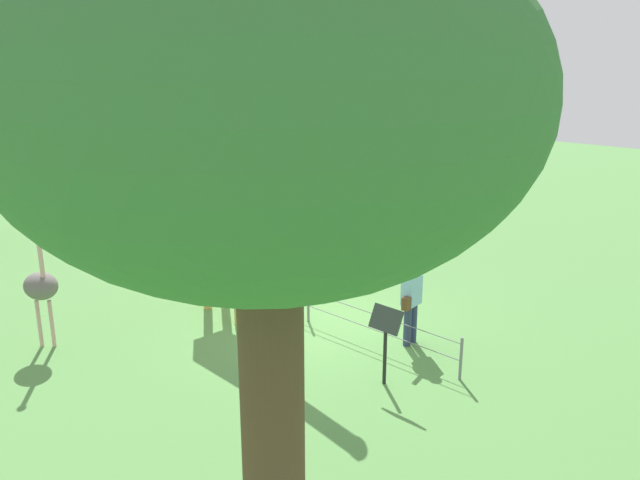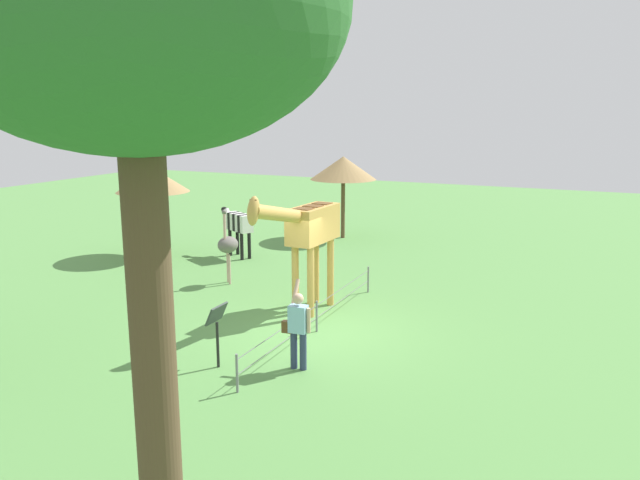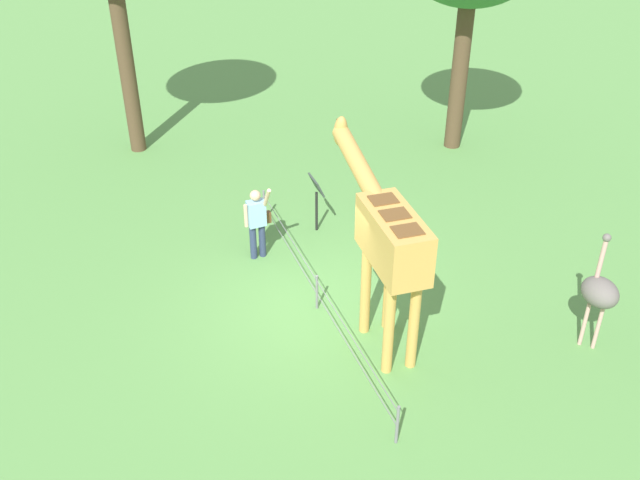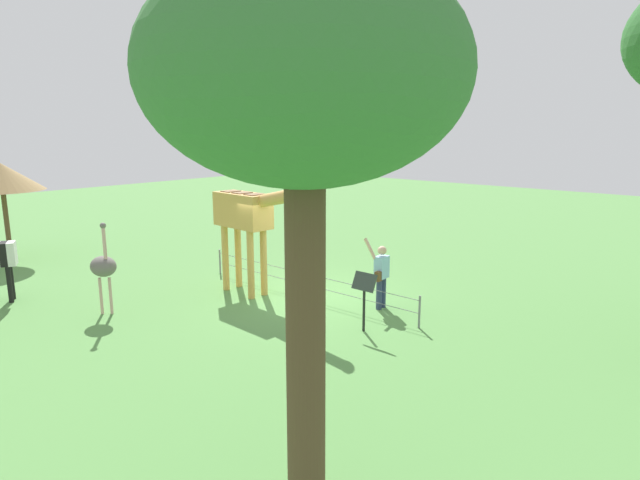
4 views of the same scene
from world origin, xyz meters
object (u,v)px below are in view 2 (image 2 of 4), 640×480
Objects in this scene: tree_northeast at (133,13)px; info_sign at (217,322)px; visitor at (298,326)px; shade_hut_near at (153,180)px; zebra at (238,224)px; ostrich at (228,245)px; giraffe at (307,230)px; shade_hut_far at (343,168)px.

tree_northeast is 5.49× the size of info_sign.
shade_hut_near is (-6.75, -8.97, 1.78)m from visitor.
tree_northeast is at bearing 29.17° from zebra.
visitor reaches higher than info_sign.
ostrich is 13.50m from tree_northeast.
tree_northeast is at bearing 17.38° from giraffe.
ostrich is at bearing -135.47° from visitor.
info_sign is at bearing 30.58° from ostrich.
shade_hut_near is 17.07m from tree_northeast.
ostrich is 0.31× the size of tree_northeast.
giraffe is at bearing 177.40° from info_sign.
giraffe is 4.02m from info_sign.
shade_hut_far is at bearing -161.62° from visitor.
tree_northeast reaches higher than shade_hut_far.
tree_northeast is at bearing 17.15° from shade_hut_far.
info_sign is (-5.64, -3.14, -4.95)m from tree_northeast.
giraffe is 3.72m from visitor.
shade_hut_far is (-5.58, 4.87, 0.12)m from shade_hut_near.
shade_hut_near is 7.41m from shade_hut_far.
shade_hut_far reaches higher than ostrich.
info_sign is at bearing -150.89° from tree_northeast.
zebra is 16.72m from tree_northeast.
ostrich is at bearing -150.17° from tree_northeast.
zebra is 3.40m from ostrich.
zebra is at bearing 110.04° from shade_hut_near.
giraffe is 2.14× the size of visitor.
giraffe reaches higher than zebra.
info_sign is (12.93, 2.59, -1.85)m from shade_hut_far.
visitor is 0.57× the size of shade_hut_near.
ostrich is 1.70× the size of info_sign.
visitor is 8.15m from tree_northeast.
shade_hut_far is 2.48× the size of info_sign.
shade_hut_far is 19.67m from tree_northeast.
tree_northeast is (18.56, 5.73, 3.10)m from shade_hut_far.
visitor is at bearing 38.52° from zebra.
tree_northeast reaches higher than ostrich.
visitor is 6.65m from ostrich.
ostrich is 0.69× the size of shade_hut_far.
info_sign is at bearing -68.42° from visitor.
info_sign is at bearing -2.60° from giraffe.
giraffe reaches higher than shade_hut_far.
zebra is 0.24× the size of tree_northeast.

